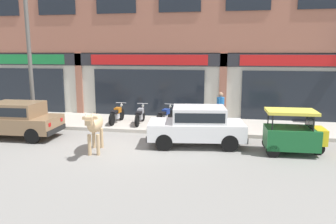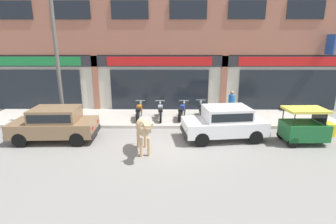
{
  "view_description": "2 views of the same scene",
  "coord_description": "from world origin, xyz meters",
  "px_view_note": "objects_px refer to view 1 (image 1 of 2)",
  "views": [
    {
      "loc": [
        4.13,
        -10.99,
        3.45
      ],
      "look_at": [
        1.89,
        1.0,
        1.2
      ],
      "focal_mm": 35.0,
      "sensor_mm": 36.0,
      "label": 1
    },
    {
      "loc": [
        0.66,
        -10.06,
        4.2
      ],
      "look_at": [
        0.55,
        1.0,
        1.19
      ],
      "focal_mm": 28.0,
      "sensor_mm": 36.0,
      "label": 2
    }
  ],
  "objects_px": {
    "cow": "(95,124)",
    "motorcycle_1": "(140,116)",
    "car_0": "(197,124)",
    "pedestrian": "(220,106)",
    "motorcycle_2": "(165,116)",
    "motorcycle_3": "(187,116)",
    "motorcycle_0": "(117,115)",
    "utility_pole": "(30,60)",
    "auto_rickshaw": "(293,135)",
    "car_1": "(16,118)"
  },
  "relations": [
    {
      "from": "motorcycle_0",
      "to": "utility_pole",
      "type": "bearing_deg",
      "value": -166.02
    },
    {
      "from": "car_0",
      "to": "utility_pole",
      "type": "xyz_separation_m",
      "value": [
        -7.74,
        1.67,
        2.25
      ]
    },
    {
      "from": "motorcycle_1",
      "to": "pedestrian",
      "type": "height_order",
      "value": "pedestrian"
    },
    {
      "from": "cow",
      "to": "motorcycle_3",
      "type": "height_order",
      "value": "cow"
    },
    {
      "from": "motorcycle_1",
      "to": "motorcycle_3",
      "type": "bearing_deg",
      "value": 5.79
    },
    {
      "from": "auto_rickshaw",
      "to": "utility_pole",
      "type": "height_order",
      "value": "utility_pole"
    },
    {
      "from": "pedestrian",
      "to": "utility_pole",
      "type": "bearing_deg",
      "value": -176.12
    },
    {
      "from": "motorcycle_3",
      "to": "utility_pole",
      "type": "distance_m",
      "value": 7.55
    },
    {
      "from": "motorcycle_2",
      "to": "motorcycle_1",
      "type": "bearing_deg",
      "value": -176.78
    },
    {
      "from": "car_0",
      "to": "motorcycle_2",
      "type": "distance_m",
      "value": 3.17
    },
    {
      "from": "auto_rickshaw",
      "to": "motorcycle_2",
      "type": "relative_size",
      "value": 1.12
    },
    {
      "from": "motorcycle_1",
      "to": "motorcycle_2",
      "type": "bearing_deg",
      "value": 3.22
    },
    {
      "from": "car_0",
      "to": "pedestrian",
      "type": "relative_size",
      "value": 2.35
    },
    {
      "from": "motorcycle_2",
      "to": "motorcycle_3",
      "type": "xyz_separation_m",
      "value": [
        1.03,
        0.16,
        0.0
      ]
    },
    {
      "from": "motorcycle_0",
      "to": "motorcycle_1",
      "type": "distance_m",
      "value": 1.14
    },
    {
      "from": "motorcycle_0",
      "to": "motorcycle_1",
      "type": "bearing_deg",
      "value": -1.28
    },
    {
      "from": "motorcycle_3",
      "to": "pedestrian",
      "type": "height_order",
      "value": "pedestrian"
    },
    {
      "from": "cow",
      "to": "motorcycle_2",
      "type": "xyz_separation_m",
      "value": [
        1.64,
        4.13,
        -0.47
      ]
    },
    {
      "from": "motorcycle_1",
      "to": "cow",
      "type": "bearing_deg",
      "value": -96.84
    },
    {
      "from": "car_0",
      "to": "auto_rickshaw",
      "type": "relative_size",
      "value": 1.87
    },
    {
      "from": "motorcycle_0",
      "to": "motorcycle_3",
      "type": "xyz_separation_m",
      "value": [
        3.32,
        0.2,
        0.0
      ]
    },
    {
      "from": "car_1",
      "to": "motorcycle_3",
      "type": "relative_size",
      "value": 2.02
    },
    {
      "from": "car_0",
      "to": "motorcycle_2",
      "type": "xyz_separation_m",
      "value": [
        -1.75,
        2.63,
        -0.27
      ]
    },
    {
      "from": "motorcycle_1",
      "to": "car_0",
      "type": "bearing_deg",
      "value": -41.46
    },
    {
      "from": "car_0",
      "to": "motorcycle_2",
      "type": "bearing_deg",
      "value": 123.63
    },
    {
      "from": "motorcycle_0",
      "to": "cow",
      "type": "bearing_deg",
      "value": -80.95
    },
    {
      "from": "car_0",
      "to": "motorcycle_1",
      "type": "relative_size",
      "value": 2.07
    },
    {
      "from": "motorcycle_3",
      "to": "motorcycle_0",
      "type": "bearing_deg",
      "value": -176.62
    },
    {
      "from": "auto_rickshaw",
      "to": "motorcycle_0",
      "type": "height_order",
      "value": "auto_rickshaw"
    },
    {
      "from": "motorcycle_2",
      "to": "motorcycle_3",
      "type": "relative_size",
      "value": 0.99
    },
    {
      "from": "car_0",
      "to": "pedestrian",
      "type": "bearing_deg",
      "value": 70.93
    },
    {
      "from": "car_1",
      "to": "pedestrian",
      "type": "xyz_separation_m",
      "value": [
        8.1,
        2.48,
        0.32
      ]
    },
    {
      "from": "auto_rickshaw",
      "to": "motorcycle_2",
      "type": "height_order",
      "value": "auto_rickshaw"
    },
    {
      "from": "cow",
      "to": "motorcycle_1",
      "type": "relative_size",
      "value": 1.16
    },
    {
      "from": "cow",
      "to": "utility_pole",
      "type": "distance_m",
      "value": 5.77
    },
    {
      "from": "motorcycle_2",
      "to": "motorcycle_3",
      "type": "distance_m",
      "value": 1.04
    },
    {
      "from": "motorcycle_0",
      "to": "pedestrian",
      "type": "distance_m",
      "value": 4.87
    },
    {
      "from": "motorcycle_2",
      "to": "utility_pole",
      "type": "xyz_separation_m",
      "value": [
        -5.99,
        -0.96,
        2.53
      ]
    },
    {
      "from": "car_1",
      "to": "motorcycle_0",
      "type": "relative_size",
      "value": 2.02
    },
    {
      "from": "auto_rickshaw",
      "to": "cow",
      "type": "bearing_deg",
      "value": -170.94
    },
    {
      "from": "car_0",
      "to": "utility_pole",
      "type": "height_order",
      "value": "utility_pole"
    },
    {
      "from": "motorcycle_0",
      "to": "pedestrian",
      "type": "xyz_separation_m",
      "value": [
        4.82,
        -0.34,
        0.6
      ]
    },
    {
      "from": "car_1",
      "to": "utility_pole",
      "type": "bearing_deg",
      "value": 102.46
    },
    {
      "from": "auto_rickshaw",
      "to": "motorcycle_1",
      "type": "distance_m",
      "value": 6.9
    },
    {
      "from": "auto_rickshaw",
      "to": "motorcycle_0",
      "type": "xyz_separation_m",
      "value": [
        -7.36,
        3.02,
        -0.12
      ]
    },
    {
      "from": "car_1",
      "to": "pedestrian",
      "type": "distance_m",
      "value": 8.48
    },
    {
      "from": "car_1",
      "to": "motorcycle_3",
      "type": "xyz_separation_m",
      "value": [
        6.6,
        3.02,
        -0.27
      ]
    },
    {
      "from": "utility_pole",
      "to": "car_0",
      "type": "bearing_deg",
      "value": -12.16
    },
    {
      "from": "auto_rickshaw",
      "to": "motorcycle_3",
      "type": "bearing_deg",
      "value": 141.46
    },
    {
      "from": "cow",
      "to": "car_0",
      "type": "bearing_deg",
      "value": 23.88
    }
  ]
}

